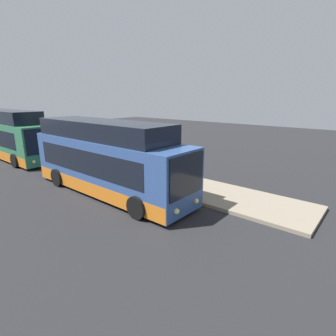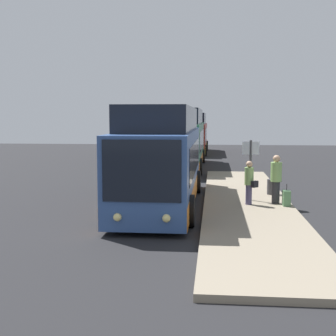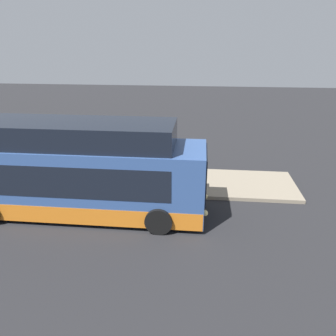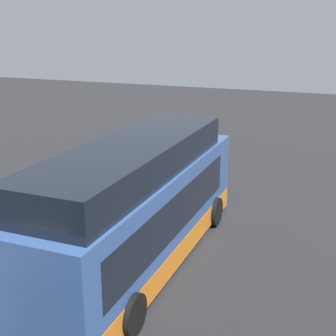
{
  "view_description": "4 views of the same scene",
  "coord_description": "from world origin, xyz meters",
  "px_view_note": "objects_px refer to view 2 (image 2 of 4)",
  "views": [
    {
      "loc": [
        11.51,
        -8.39,
        5.06
      ],
      "look_at": [
        4.03,
        0.54,
        1.89
      ],
      "focal_mm": 28.0,
      "sensor_mm": 36.0,
      "label": 1
    },
    {
      "loc": [
        18.48,
        1.95,
        3.49
      ],
      "look_at": [
        4.03,
        0.54,
        1.89
      ],
      "focal_mm": 50.0,
      "sensor_mm": 36.0,
      "label": 2
    },
    {
      "loc": [
        5.3,
        -11.76,
        6.78
      ],
      "look_at": [
        4.03,
        0.54,
        1.89
      ],
      "focal_mm": 35.0,
      "sensor_mm": 36.0,
      "label": 3
    },
    {
      "loc": [
        -11.2,
        -5.64,
        6.98
      ],
      "look_at": [
        4.03,
        0.54,
        1.89
      ],
      "focal_mm": 50.0,
      "sensor_mm": 36.0,
      "label": 4
    }
  ],
  "objects_px": {
    "bus_third": "(193,135)",
    "suitcase": "(286,198)",
    "bus_lead": "(162,161)",
    "sign_post": "(251,162)",
    "bus_second": "(184,142)",
    "passenger_boarding": "(249,181)",
    "passenger_waiting": "(276,177)",
    "trash_bin": "(272,187)"
  },
  "relations": [
    {
      "from": "passenger_waiting",
      "to": "suitcase",
      "type": "height_order",
      "value": "passenger_waiting"
    },
    {
      "from": "bus_third",
      "to": "suitcase",
      "type": "distance_m",
      "value": 27.89
    },
    {
      "from": "sign_post",
      "to": "trash_bin",
      "type": "height_order",
      "value": "sign_post"
    },
    {
      "from": "bus_third",
      "to": "passenger_boarding",
      "type": "height_order",
      "value": "bus_third"
    },
    {
      "from": "passenger_boarding",
      "to": "trash_bin",
      "type": "bearing_deg",
      "value": -163.57
    },
    {
      "from": "passenger_boarding",
      "to": "suitcase",
      "type": "relative_size",
      "value": 2.03
    },
    {
      "from": "bus_lead",
      "to": "trash_bin",
      "type": "bearing_deg",
      "value": 113.53
    },
    {
      "from": "passenger_waiting",
      "to": "suitcase",
      "type": "xyz_separation_m",
      "value": [
        0.45,
        0.34,
        -0.72
      ]
    },
    {
      "from": "bus_second",
      "to": "trash_bin",
      "type": "height_order",
      "value": "bus_second"
    },
    {
      "from": "bus_third",
      "to": "sign_post",
      "type": "xyz_separation_m",
      "value": [
        26.38,
        3.48,
        -0.0
      ]
    },
    {
      "from": "bus_lead",
      "to": "sign_post",
      "type": "bearing_deg",
      "value": 97.58
    },
    {
      "from": "bus_second",
      "to": "bus_lead",
      "type": "bearing_deg",
      "value": 0.0
    },
    {
      "from": "passenger_waiting",
      "to": "sign_post",
      "type": "height_order",
      "value": "sign_post"
    },
    {
      "from": "bus_lead",
      "to": "suitcase",
      "type": "bearing_deg",
      "value": 82.64
    },
    {
      "from": "bus_second",
      "to": "sign_post",
      "type": "bearing_deg",
      "value": 14.88
    },
    {
      "from": "bus_lead",
      "to": "bus_third",
      "type": "height_order",
      "value": "bus_lead"
    },
    {
      "from": "passenger_waiting",
      "to": "suitcase",
      "type": "distance_m",
      "value": 0.91
    },
    {
      "from": "suitcase",
      "to": "bus_second",
      "type": "bearing_deg",
      "value": -161.47
    },
    {
      "from": "bus_third",
      "to": "bus_second",
      "type": "bearing_deg",
      "value": -0.0
    },
    {
      "from": "bus_third",
      "to": "suitcase",
      "type": "height_order",
      "value": "bus_third"
    },
    {
      "from": "passenger_waiting",
      "to": "trash_bin",
      "type": "distance_m",
      "value": 2.25
    },
    {
      "from": "bus_lead",
      "to": "trash_bin",
      "type": "xyz_separation_m",
      "value": [
        -1.98,
        4.54,
        -1.24
      ]
    },
    {
      "from": "suitcase",
      "to": "bus_lead",
      "type": "bearing_deg",
      "value": -97.36
    },
    {
      "from": "bus_second",
      "to": "passenger_waiting",
      "type": "height_order",
      "value": "bus_second"
    },
    {
      "from": "passenger_boarding",
      "to": "suitcase",
      "type": "height_order",
      "value": "passenger_boarding"
    },
    {
      "from": "bus_second",
      "to": "passenger_boarding",
      "type": "xyz_separation_m",
      "value": [
        14.04,
        3.37,
        -0.72
      ]
    },
    {
      "from": "bus_second",
      "to": "sign_post",
      "type": "relative_size",
      "value": 4.96
    },
    {
      "from": "bus_second",
      "to": "passenger_waiting",
      "type": "distance_m",
      "value": 14.42
    },
    {
      "from": "bus_second",
      "to": "bus_third",
      "type": "distance_m",
      "value": 13.29
    },
    {
      "from": "suitcase",
      "to": "sign_post",
      "type": "distance_m",
      "value": 2.07
    },
    {
      "from": "passenger_boarding",
      "to": "sign_post",
      "type": "bearing_deg",
      "value": -144.51
    },
    {
      "from": "suitcase",
      "to": "sign_post",
      "type": "xyz_separation_m",
      "value": [
        -1.08,
        -1.27,
        1.23
      ]
    },
    {
      "from": "passenger_boarding",
      "to": "sign_post",
      "type": "relative_size",
      "value": 0.69
    },
    {
      "from": "bus_second",
      "to": "trash_bin",
      "type": "bearing_deg",
      "value": 21.4
    },
    {
      "from": "bus_second",
      "to": "passenger_boarding",
      "type": "height_order",
      "value": "bus_second"
    },
    {
      "from": "bus_third",
      "to": "trash_bin",
      "type": "distance_m",
      "value": 25.31
    },
    {
      "from": "passenger_waiting",
      "to": "suitcase",
      "type": "bearing_deg",
      "value": -112.3
    },
    {
      "from": "sign_post",
      "to": "suitcase",
      "type": "bearing_deg",
      "value": 49.72
    },
    {
      "from": "bus_second",
      "to": "passenger_boarding",
      "type": "bearing_deg",
      "value": 13.51
    },
    {
      "from": "bus_second",
      "to": "bus_third",
      "type": "xyz_separation_m",
      "value": [
        -13.29,
        0.0,
        -0.1
      ]
    },
    {
      "from": "bus_lead",
      "to": "suitcase",
      "type": "height_order",
      "value": "bus_lead"
    },
    {
      "from": "trash_bin",
      "to": "passenger_boarding",
      "type": "bearing_deg",
      "value": -25.24
    }
  ]
}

